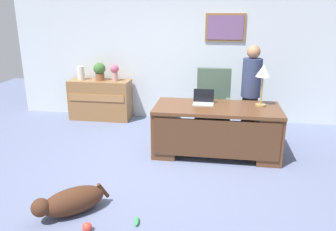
% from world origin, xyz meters
% --- Properties ---
extents(ground_plane, '(12.00, 12.00, 0.00)m').
position_xyz_m(ground_plane, '(0.00, 0.00, 0.00)').
color(ground_plane, slate).
extents(back_wall, '(7.00, 0.16, 2.70)m').
position_xyz_m(back_wall, '(0.01, 2.60, 1.35)').
color(back_wall, silver).
rests_on(back_wall, ground_plane).
extents(desk, '(1.92, 0.90, 0.77)m').
position_xyz_m(desk, '(0.76, 0.76, 0.42)').
color(desk, brown).
rests_on(desk, ground_plane).
extents(credenza, '(1.25, 0.50, 0.82)m').
position_xyz_m(credenza, '(-1.65, 2.25, 0.41)').
color(credenza, olive).
rests_on(credenza, ground_plane).
extents(armchair, '(0.60, 0.59, 1.20)m').
position_xyz_m(armchair, '(0.68, 1.64, 0.52)').
color(armchair, '#475B4C').
rests_on(armchair, ground_plane).
extents(person_standing, '(0.32, 0.32, 1.65)m').
position_xyz_m(person_standing, '(1.30, 1.44, 0.85)').
color(person_standing, '#262323').
rests_on(person_standing, ground_plane).
extents(dog_lying, '(0.73, 0.70, 0.30)m').
position_xyz_m(dog_lying, '(-0.81, -1.14, 0.15)').
color(dog_lying, '#472819').
rests_on(dog_lying, ground_plane).
extents(laptop, '(0.32, 0.22, 0.22)m').
position_xyz_m(laptop, '(0.54, 0.92, 0.83)').
color(laptop, '#B2B5BA').
rests_on(laptop, desk).
extents(desk_lamp, '(0.22, 0.22, 0.63)m').
position_xyz_m(desk_lamp, '(1.42, 0.95, 1.28)').
color(desk_lamp, '#9E8447').
rests_on(desk_lamp, desk).
extents(vase_with_flowers, '(0.17, 0.17, 0.33)m').
position_xyz_m(vase_with_flowers, '(-1.32, 2.25, 1.01)').
color(vase_with_flowers, '#BF9493').
rests_on(vase_with_flowers, credenza).
extents(vase_empty, '(0.15, 0.15, 0.28)m').
position_xyz_m(vase_empty, '(-2.04, 2.25, 0.95)').
color(vase_empty, silver).
rests_on(vase_empty, credenza).
extents(potted_plant, '(0.24, 0.24, 0.36)m').
position_xyz_m(potted_plant, '(-1.63, 2.25, 1.01)').
color(potted_plant, brown).
rests_on(potted_plant, credenza).
extents(dog_toy_ball, '(0.10, 0.10, 0.10)m').
position_xyz_m(dog_toy_ball, '(-0.52, -1.41, 0.05)').
color(dog_toy_ball, '#E53F33').
rests_on(dog_toy_ball, ground_plane).
extents(dog_toy_bone, '(0.07, 0.16, 0.05)m').
position_xyz_m(dog_toy_bone, '(-0.04, -1.20, 0.03)').
color(dog_toy_bone, green).
rests_on(dog_toy_bone, ground_plane).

